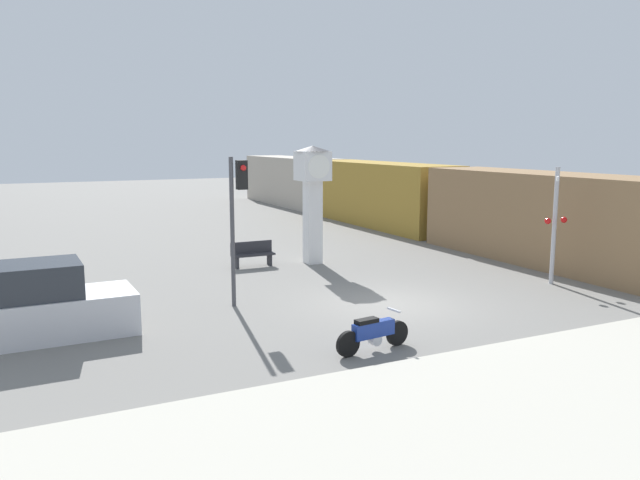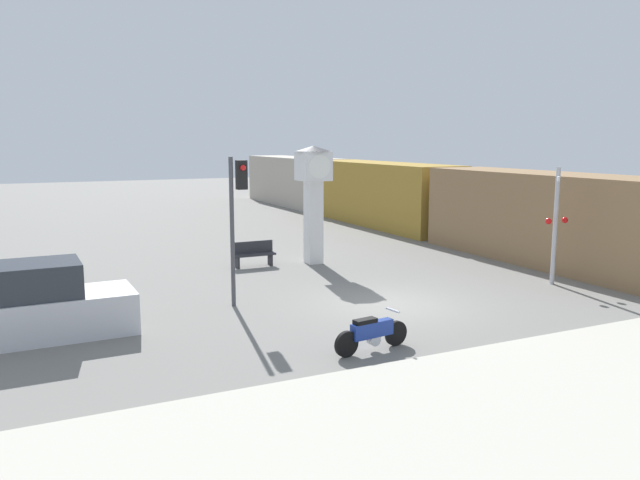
# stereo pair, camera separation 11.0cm
# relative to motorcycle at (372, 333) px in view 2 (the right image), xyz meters

# --- Properties ---
(ground_plane) EXTENTS (120.00, 120.00, 0.00)m
(ground_plane) POSITION_rel_motorcycle_xyz_m (2.43, 3.21, -0.42)
(ground_plane) COLOR slate
(sidewalk_strip) EXTENTS (36.00, 6.00, 0.10)m
(sidewalk_strip) POSITION_rel_motorcycle_xyz_m (2.43, -4.00, -0.37)
(sidewalk_strip) COLOR #BCB7A8
(sidewalk_strip) RESTS_ON ground_plane
(motorcycle) EXTENTS (1.95, 0.48, 0.86)m
(motorcycle) POSITION_rel_motorcycle_xyz_m (0.00, 0.00, 0.00)
(motorcycle) COLOR black
(motorcycle) RESTS_ON ground_plane
(clock_tower) EXTENTS (1.30, 1.30, 4.41)m
(clock_tower) POSITION_rel_motorcycle_xyz_m (3.05, 9.60, 2.52)
(clock_tower) COLOR white
(clock_tower) RESTS_ON ground_plane
(freight_train) EXTENTS (2.80, 36.00, 3.40)m
(freight_train) POSITION_rel_motorcycle_xyz_m (11.07, 17.95, 1.28)
(freight_train) COLOR olive
(freight_train) RESTS_ON ground_plane
(traffic_light) EXTENTS (0.50, 0.35, 4.17)m
(traffic_light) POSITION_rel_motorcycle_xyz_m (-1.42, 4.98, 2.45)
(traffic_light) COLOR #47474C
(traffic_light) RESTS_ON ground_plane
(railroad_crossing_signal) EXTENTS (0.90, 0.82, 3.77)m
(railroad_crossing_signal) POSITION_rel_motorcycle_xyz_m (8.58, 3.13, 1.64)
(railroad_crossing_signal) COLOR #B7B7BC
(railroad_crossing_signal) RESTS_ON ground_plane
(bench) EXTENTS (1.60, 0.44, 0.92)m
(bench) POSITION_rel_motorcycle_xyz_m (0.80, 10.03, 0.08)
(bench) COLOR #2D2D33
(bench) RESTS_ON ground_plane
(parked_car) EXTENTS (4.24, 1.89, 1.80)m
(parked_car) POSITION_rel_motorcycle_xyz_m (-6.56, 4.23, 0.34)
(parked_car) COLOR silver
(parked_car) RESTS_ON ground_plane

